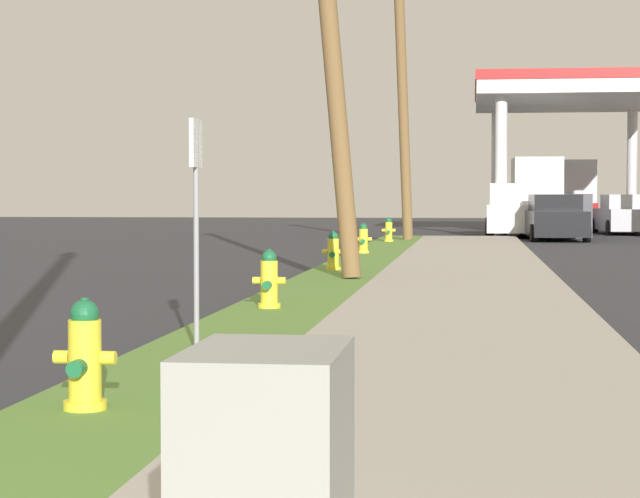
% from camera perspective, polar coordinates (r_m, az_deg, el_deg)
% --- Properties ---
extents(fire_hydrant_nearest, '(0.42, 0.38, 0.74)m').
position_cam_1_polar(fire_hydrant_nearest, '(8.21, -11.04, -5.20)').
color(fire_hydrant_nearest, yellow).
rests_on(fire_hydrant_nearest, grass_verge).
extents(fire_hydrant_second, '(0.42, 0.38, 0.74)m').
position_cam_1_polar(fire_hydrant_second, '(15.29, -2.42, -1.58)').
color(fire_hydrant_second, yellow).
rests_on(fire_hydrant_second, grass_verge).
extents(fire_hydrant_third, '(0.42, 0.37, 0.74)m').
position_cam_1_polar(fire_hydrant_third, '(23.08, 0.63, -0.18)').
color(fire_hydrant_third, yellow).
rests_on(fire_hydrant_third, grass_verge).
extents(fire_hydrant_fourth, '(0.42, 0.37, 0.74)m').
position_cam_1_polar(fire_hydrant_fourth, '(29.77, 2.06, 0.43)').
color(fire_hydrant_fourth, yellow).
rests_on(fire_hydrant_fourth, grass_verge).
extents(fire_hydrant_fifth, '(0.42, 0.38, 0.74)m').
position_cam_1_polar(fire_hydrant_fifth, '(37.26, 3.26, 0.85)').
color(fire_hydrant_fifth, yellow).
rests_on(fire_hydrant_fifth, grass_verge).
extents(utility_pole_midground, '(1.70, 1.24, 8.96)m').
position_cam_1_polar(utility_pole_midground, '(21.23, 0.40, 11.05)').
color(utility_pole_midground, brown).
rests_on(utility_pole_midground, grass_verge).
extents(utility_pole_background, '(0.94, 1.37, 8.46)m').
position_cam_1_polar(utility_pole_background, '(38.59, 3.93, 6.83)').
color(utility_pole_background, brown).
rests_on(utility_pole_background, grass_verge).
extents(street_sign_post, '(0.05, 0.36, 2.12)m').
position_cam_1_polar(street_sign_post, '(11.09, -5.87, 3.00)').
color(street_sign_post, gray).
rests_on(street_sign_post, grass_verge).
extents(car_black_by_near_pump, '(2.16, 4.60, 1.57)m').
position_cam_1_polar(car_black_by_near_pump, '(42.10, 10.98, 1.38)').
color(car_black_by_near_pump, black).
rests_on(car_black_by_near_pump, ground).
extents(car_silver_by_far_pump, '(2.20, 4.61, 1.57)m').
position_cam_1_polar(car_silver_by_far_pump, '(49.37, 14.15, 1.52)').
color(car_silver_by_far_pump, '#BCBCC1').
rests_on(car_silver_by_far_pump, ground).
extents(truck_red_at_forecourt, '(2.13, 6.40, 3.11)m').
position_cam_1_polar(truck_red_at_forecourt, '(56.59, 11.68, 2.44)').
color(truck_red_at_forecourt, red).
rests_on(truck_red_at_forecourt, ground).
extents(truck_white_on_apron, '(2.37, 5.49, 1.97)m').
position_cam_1_polar(truck_white_on_apron, '(45.43, 9.26, 1.72)').
color(truck_white_on_apron, white).
rests_on(truck_white_on_apron, ground).
extents(truck_navy_at_far_bay, '(2.18, 6.42, 3.11)m').
position_cam_1_polar(truck_navy_at_far_bay, '(52.32, 10.12, 2.45)').
color(truck_navy_at_far_bay, navy).
rests_on(truck_navy_at_far_bay, ground).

